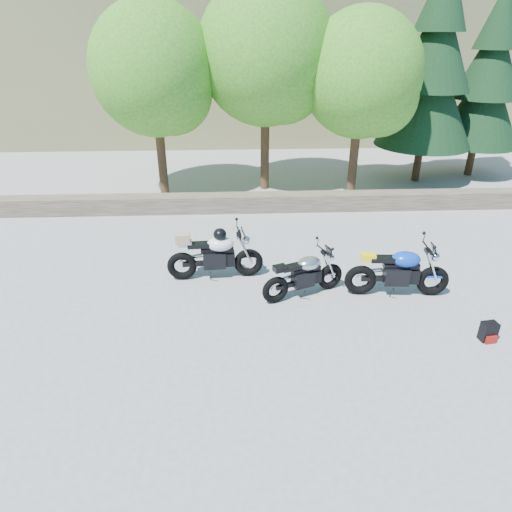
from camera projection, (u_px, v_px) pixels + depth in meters
The scene contains 11 objects.
ground at pixel (248, 315), 8.65m from camera, with size 90.00×90.00×0.00m, color gray.
stone_wall at pixel (242, 203), 13.44m from camera, with size 22.00×0.55×0.50m, color #463B2E.
tree_decid_left at pixel (157, 75), 13.28m from camera, with size 3.67×3.67×5.62m.
tree_decid_mid at pixel (269, 59), 13.59m from camera, with size 4.08×4.08×6.24m.
tree_decid_right at pixel (365, 80), 13.41m from camera, with size 3.54×3.54×5.41m.
conifer_near at pixel (433, 69), 14.56m from camera, with size 3.17×3.17×7.06m.
conifer_far at pixel (488, 80), 15.38m from camera, with size 2.82×2.82×6.27m.
silver_bike at pixel (304, 276), 9.11m from camera, with size 1.75×0.86×0.92m.
white_bike at pixel (215, 254), 9.71m from camera, with size 2.07×0.66×1.15m.
blue_bike at pixel (398, 272), 9.10m from camera, with size 2.10×0.66×1.05m.
backpack at pixel (489, 332), 7.89m from camera, with size 0.28×0.25×0.35m.
Camera 1 is at (-0.19, -7.21, 4.90)m, focal length 32.00 mm.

